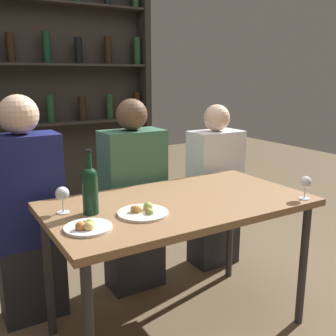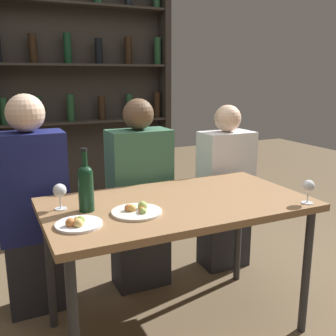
# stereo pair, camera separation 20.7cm
# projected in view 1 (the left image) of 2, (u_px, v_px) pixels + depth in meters

# --- Properties ---
(ground_plane) EXTENTS (10.00, 10.00, 0.00)m
(ground_plane) POSITION_uv_depth(u_px,v_px,m) (178.00, 327.00, 2.19)
(ground_plane) COLOR brown
(dining_table) EXTENTS (1.35, 0.74, 0.74)m
(dining_table) POSITION_uv_depth(u_px,v_px,m) (179.00, 213.00, 2.03)
(dining_table) COLOR olive
(dining_table) RESTS_ON ground_plane
(wine_rack_wall) EXTENTS (1.64, 0.21, 2.22)m
(wine_rack_wall) POSITION_uv_depth(u_px,v_px,m) (64.00, 99.00, 3.53)
(wine_rack_wall) COLOR #28231E
(wine_rack_wall) RESTS_ON ground_plane
(wine_bottle) EXTENTS (0.07, 0.07, 0.30)m
(wine_bottle) POSITION_uv_depth(u_px,v_px,m) (90.00, 188.00, 1.80)
(wine_bottle) COLOR black
(wine_bottle) RESTS_ON dining_table
(wine_glass_0) EXTENTS (0.06, 0.06, 0.12)m
(wine_glass_0) POSITION_uv_depth(u_px,v_px,m) (306.00, 183.00, 2.03)
(wine_glass_0) COLOR silver
(wine_glass_0) RESTS_ON dining_table
(wine_glass_1) EXTENTS (0.06, 0.06, 0.13)m
(wine_glass_1) POSITION_uv_depth(u_px,v_px,m) (62.00, 195.00, 1.82)
(wine_glass_1) COLOR silver
(wine_glass_1) RESTS_ON dining_table
(food_plate_0) EXTENTS (0.24, 0.24, 0.05)m
(food_plate_0) POSITION_uv_depth(u_px,v_px,m) (143.00, 212.00, 1.82)
(food_plate_0) COLOR silver
(food_plate_0) RESTS_ON dining_table
(food_plate_1) EXTENTS (0.20, 0.20, 0.05)m
(food_plate_1) POSITION_uv_depth(u_px,v_px,m) (87.00, 227.00, 1.64)
(food_plate_1) COLOR white
(food_plate_1) RESTS_ON dining_table
(seated_person_left) EXTENTS (0.39, 0.22, 1.27)m
(seated_person_left) POSITION_uv_depth(u_px,v_px,m) (27.00, 217.00, 2.17)
(seated_person_left) COLOR #26262B
(seated_person_left) RESTS_ON ground_plane
(seated_person_center) EXTENTS (0.39, 0.22, 1.23)m
(seated_person_center) POSITION_uv_depth(u_px,v_px,m) (133.00, 202.00, 2.50)
(seated_person_center) COLOR #26262B
(seated_person_center) RESTS_ON ground_plane
(seated_person_right) EXTENTS (0.36, 0.22, 1.17)m
(seated_person_right) POSITION_uv_depth(u_px,v_px,m) (215.00, 191.00, 2.83)
(seated_person_right) COLOR #26262B
(seated_person_right) RESTS_ON ground_plane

